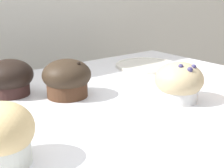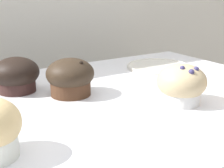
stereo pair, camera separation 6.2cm
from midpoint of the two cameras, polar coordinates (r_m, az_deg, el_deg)
The scene contains 5 objects.
muffin_front_center at distance 0.69m, azimuth -10.84°, elevation 0.98°, with size 0.11×0.11×0.08m.
muffin_back_left at distance 0.66m, azimuth 9.50°, elevation 0.25°, with size 0.10×0.10×0.08m.
muffin_back_right at distance 0.45m, azimuth -23.40°, elevation -8.65°, with size 0.09×0.09×0.09m.
muffin_front_right at distance 0.73m, azimuth -20.56°, elevation 1.02°, with size 0.10×0.10×0.08m.
serving_plate at distance 0.95m, azimuth 4.49°, elevation 3.42°, with size 0.19×0.19×0.01m.
Camera 1 is at (-0.35, -0.52, 1.13)m, focal length 50.00 mm.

